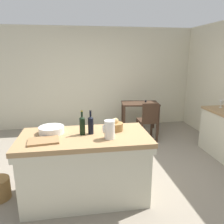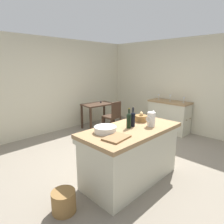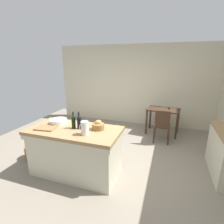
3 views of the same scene
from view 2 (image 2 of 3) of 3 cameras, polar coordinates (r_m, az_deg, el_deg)
The scene contains 17 objects.
ground_plane at distance 4.06m, azimuth 2.98°, elevation -13.70°, with size 6.76×6.76×0.00m, color gray.
wall_back at distance 5.71m, azimuth -16.81°, elevation 7.34°, with size 5.32×0.12×2.60m, color beige.
wall_right at distance 5.84m, azimuth 20.59°, elevation 7.18°, with size 0.12×5.20×2.60m, color beige.
island_table at distance 3.22m, azimuth 5.56°, elevation -11.75°, with size 1.67×0.85×0.90m.
side_cabinet at distance 5.79m, azimuth 16.37°, elevation -1.18°, with size 0.52×1.16×0.88m.
writing_desk at distance 5.83m, azimuth -4.21°, elevation 1.27°, with size 0.96×0.66×0.80m.
wooden_chair at distance 5.42m, azimuth 0.31°, elevation -1.14°, with size 0.41×0.41×0.90m.
pitcher at distance 3.18m, azimuth 11.46°, elevation -2.05°, with size 0.17×0.13×0.27m.
wash_bowl at distance 2.85m, azimuth -2.00°, elevation -5.14°, with size 0.33×0.33×0.09m, color silver.
bread_basket at distance 3.44m, azimuth 8.59°, elevation -1.70°, with size 0.22×0.22×0.18m.
cutting_board at distance 2.62m, azimuth 1.36°, elevation -7.58°, with size 0.36×0.25×0.02m, color olive.
wine_bottle_dark at distance 3.12m, azimuth 6.16°, elevation -1.97°, with size 0.07×0.07×0.32m.
wine_bottle_amber at distance 3.03m, azimuth 4.98°, elevation -2.37°, with size 0.07×0.07×0.32m.
wine_glass_far_left at distance 5.55m, azimuth 20.45°, elevation 3.66°, with size 0.07×0.07×0.16m.
wine_glass_left at distance 5.72m, azimuth 16.81°, elevation 4.37°, with size 0.07×0.07×0.18m.
wine_glass_middle at distance 5.92m, azimuth 13.64°, elevation 4.68°, with size 0.07×0.07×0.15m.
wicker_hamper at distance 2.82m, azimuth -14.05°, elevation -24.27°, with size 0.31×0.31×0.29m, color olive.
Camera 2 is at (-2.70, -2.40, 1.85)m, focal length 31.00 mm.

